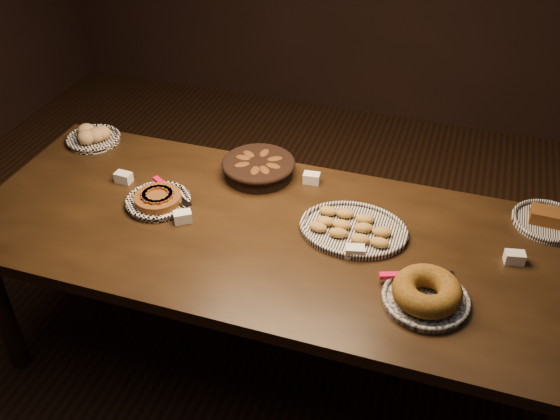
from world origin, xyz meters
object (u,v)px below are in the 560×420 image
(buffet_table, at_px, (271,245))
(madeleine_platter, at_px, (352,228))
(bundt_cake_plate, at_px, (426,294))
(apple_tart_plate, at_px, (158,200))

(buffet_table, bearing_deg, madeleine_platter, 16.81)
(buffet_table, distance_m, bundt_cake_plate, 0.66)
(bundt_cake_plate, bearing_deg, apple_tart_plate, 174.23)
(buffet_table, xyz_separation_m, apple_tart_plate, (-0.49, 0.02, 0.09))
(madeleine_platter, bearing_deg, bundt_cake_plate, -61.50)
(madeleine_platter, bearing_deg, buffet_table, 177.79)
(apple_tart_plate, bearing_deg, madeleine_platter, 2.51)
(bundt_cake_plate, bearing_deg, buffet_table, 167.67)
(buffet_table, height_order, apple_tart_plate, apple_tart_plate)
(buffet_table, relative_size, apple_tart_plate, 8.32)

